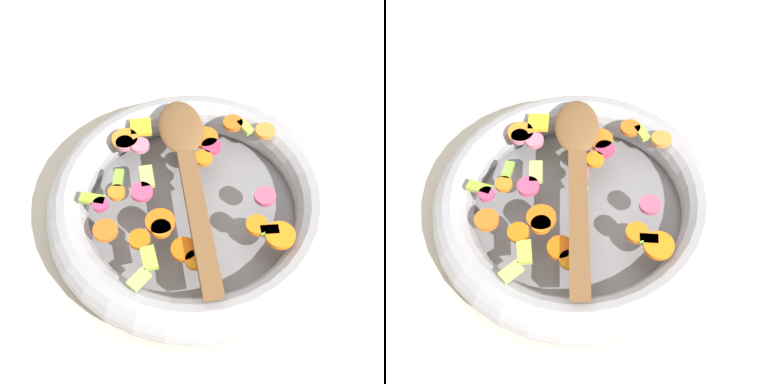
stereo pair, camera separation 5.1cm
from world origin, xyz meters
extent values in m
plane|color=beige|center=(0.00, 0.00, 0.00)|extent=(4.00, 4.00, 0.00)
cylinder|color=slate|center=(0.00, 0.00, 0.01)|extent=(0.30, 0.30, 0.01)
torus|color=#9E9EA5|center=(0.00, 0.00, 0.03)|extent=(0.35, 0.35, 0.05)
cylinder|color=orange|center=(0.06, 0.06, 0.05)|extent=(0.03, 0.03, 0.01)
cylinder|color=orange|center=(0.09, 0.00, 0.05)|extent=(0.02, 0.02, 0.01)
cylinder|color=orange|center=(-0.02, -0.05, 0.05)|extent=(0.03, 0.03, 0.01)
cylinder|color=orange|center=(0.04, 0.04, 0.05)|extent=(0.04, 0.04, 0.01)
cylinder|color=orange|center=(0.10, 0.05, 0.05)|extent=(0.04, 0.04, 0.01)
cylinder|color=orange|center=(0.04, 0.05, 0.05)|extent=(0.03, 0.03, 0.01)
cylinder|color=orange|center=(0.00, 0.09, 0.05)|extent=(0.02, 0.02, 0.01)
cylinder|color=orange|center=(-0.10, 0.06, 0.05)|extent=(0.05, 0.05, 0.01)
cylinder|color=orange|center=(-0.02, -0.08, 0.05)|extent=(0.04, 0.04, 0.01)
cylinder|color=orange|center=(-0.06, -0.11, 0.05)|extent=(0.03, 0.03, 0.01)
cylinder|color=orange|center=(0.01, 0.08, 0.05)|extent=(0.04, 0.04, 0.01)
cylinder|color=orange|center=(-0.07, 0.05, 0.05)|extent=(0.03, 0.03, 0.01)
cylinder|color=orange|center=(0.08, -0.08, 0.05)|extent=(0.04, 0.04, 0.01)
cylinder|color=orange|center=(-0.10, -0.09, 0.05)|extent=(0.03, 0.03, 0.01)
cube|color=#9FC343|center=(-0.07, -0.10, 0.05)|extent=(0.02, 0.03, 0.01)
cube|color=#A8C244|center=(0.05, 0.09, 0.05)|extent=(0.02, 0.03, 0.01)
cube|color=#86BB3B|center=(0.09, -0.02, 0.05)|extent=(0.01, 0.03, 0.01)
cube|color=#8FAD33|center=(0.00, -0.13, 0.05)|extent=(0.03, 0.03, 0.01)
cube|color=#81C348|center=(-0.08, 0.06, 0.05)|extent=(0.02, 0.01, 0.01)
cube|color=#86BD49|center=(0.00, -0.01, 0.05)|extent=(0.02, 0.03, 0.01)
cube|color=#B6C85F|center=(0.06, 0.11, 0.05)|extent=(0.03, 0.03, 0.01)
cube|color=#BDC660|center=(0.05, -0.02, 0.05)|extent=(0.02, 0.03, 0.01)
cube|color=#92AD33|center=(0.12, 0.01, 0.05)|extent=(0.03, 0.02, 0.01)
cylinder|color=pink|center=(0.08, -0.08, 0.05)|extent=(0.03, 0.03, 0.01)
cylinder|color=#CF3B71|center=(0.11, 0.02, 0.05)|extent=(0.02, 0.02, 0.01)
cylinder|color=#D24E71|center=(-0.09, 0.01, 0.05)|extent=(0.03, 0.03, 0.01)
cylinder|color=#D15572|center=(0.00, -0.02, 0.05)|extent=(0.03, 0.03, 0.01)
cylinder|color=#E44372|center=(0.06, 0.00, 0.05)|extent=(0.04, 0.04, 0.01)
cylinder|color=pink|center=(0.06, -0.07, 0.05)|extent=(0.03, 0.03, 0.01)
cylinder|color=#C5345D|center=(-0.03, -0.07, 0.05)|extent=(0.03, 0.03, 0.01)
cube|color=yellow|center=(0.06, -0.10, 0.05)|extent=(0.03, 0.03, 0.01)
cube|color=brown|center=(-0.01, 0.05, 0.06)|extent=(0.04, 0.19, 0.01)
ellipsoid|color=brown|center=(0.01, -0.09, 0.06)|extent=(0.07, 0.10, 0.01)
camera|label=1|loc=(0.01, 0.37, 0.57)|focal=50.00mm
camera|label=2|loc=(-0.04, 0.36, 0.57)|focal=50.00mm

